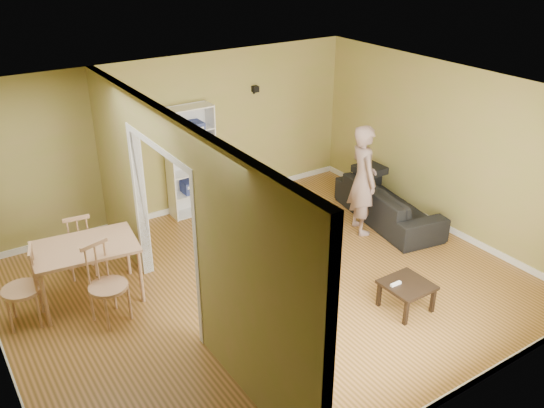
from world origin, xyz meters
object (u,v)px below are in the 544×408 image
at_px(coffee_table, 407,287).
at_px(chair_far, 79,243).
at_px(dining_table, 85,251).
at_px(chair_left, 21,287).
at_px(person, 364,171).
at_px(chair_near, 108,285).
at_px(sofa, 389,198).
at_px(bookshelf, 190,161).

height_order(coffee_table, chair_far, chair_far).
bearing_deg(dining_table, chair_left, -174.50).
bearing_deg(chair_left, person, 100.84).
height_order(chair_left, chair_near, chair_near).
height_order(sofa, person, person).
relative_size(bookshelf, dining_table, 1.47).
distance_m(chair_near, chair_far, 1.25).
bearing_deg(person, sofa, -71.41).
distance_m(sofa, coffee_table, 2.45).
xyz_separation_m(sofa, chair_left, (-5.57, 0.40, 0.11)).
distance_m(sofa, dining_table, 4.78).
xyz_separation_m(person, dining_table, (-4.15, 0.49, -0.32)).
bearing_deg(chair_far, sofa, 173.11).
distance_m(chair_left, chair_near, 1.02).
height_order(person, bookshelf, person).
relative_size(sofa, chair_left, 2.06).
height_order(bookshelf, coffee_table, bookshelf).
bearing_deg(bookshelf, chair_far, -157.01).
height_order(bookshelf, chair_far, bookshelf).
bearing_deg(chair_near, bookshelf, 29.61).
xyz_separation_m(bookshelf, coffee_table, (1.01, -3.97, -0.60)).
relative_size(bookshelf, chair_near, 1.80).
bearing_deg(sofa, bookshelf, 60.65).
bearing_deg(bookshelf, chair_left, -151.56).
bearing_deg(chair_far, coffee_table, 142.69).
height_order(person, coffee_table, person).
height_order(person, dining_table, person).
bearing_deg(chair_left, coffee_table, 75.75).
bearing_deg(coffee_table, chair_left, 150.20).
height_order(coffee_table, chair_left, chair_left).
distance_m(sofa, chair_far, 4.81).
xyz_separation_m(bookshelf, chair_far, (-2.14, -0.91, -0.44)).
bearing_deg(dining_table, coffee_table, -36.58).
height_order(bookshelf, dining_table, bookshelf).
bearing_deg(coffee_table, chair_far, 135.88).
bearing_deg(chair_near, coffee_table, -45.05).
bearing_deg(bookshelf, chair_near, -135.05).
bearing_deg(person, chair_left, 103.01).
distance_m(bookshelf, coffee_table, 4.14).
xyz_separation_m(dining_table, chair_left, (-0.82, -0.08, -0.20)).
bearing_deg(person, chair_far, 91.97).
bearing_deg(chair_left, chair_far, 144.97).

